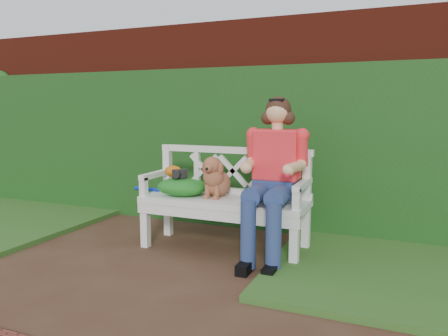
% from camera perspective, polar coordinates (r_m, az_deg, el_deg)
% --- Properties ---
extents(ground, '(60.00, 60.00, 0.00)m').
position_cam_1_polar(ground, '(3.61, -14.40, -13.16)').
color(ground, '#452519').
extents(brick_wall, '(10.00, 0.30, 2.20)m').
position_cam_1_polar(brick_wall, '(5.02, -1.58, 5.81)').
color(brick_wall, '#601A0E').
rests_on(brick_wall, ground).
extents(ivy_hedge, '(10.00, 0.18, 1.70)m').
position_cam_1_polar(ivy_hedge, '(4.83, -2.64, 2.76)').
color(ivy_hedge, '#23581A').
rests_on(ivy_hedge, ground).
extents(grass_right, '(2.60, 2.00, 0.05)m').
position_cam_1_polar(grass_right, '(3.80, 27.05, -12.35)').
color(grass_right, '#2F6025').
rests_on(grass_right, ground).
extents(garden_bench, '(1.65, 0.81, 0.48)m').
position_cam_1_polar(garden_bench, '(3.98, -0.00, -7.29)').
color(garden_bench, white).
rests_on(garden_bench, ground).
extents(seated_woman, '(0.72, 0.86, 1.34)m').
position_cam_1_polar(seated_woman, '(3.72, 6.68, -1.67)').
color(seated_woman, '#FE5B67').
rests_on(seated_woman, ground).
extents(dog, '(0.27, 0.36, 0.38)m').
position_cam_1_polar(dog, '(3.93, -1.03, -1.06)').
color(dog, '#A47625').
rests_on(dog, garden_bench).
extents(tennis_racket, '(0.75, 0.47, 0.03)m').
position_cam_1_polar(tennis_racket, '(4.16, -6.44, -3.05)').
color(tennis_racket, white).
rests_on(tennis_racket, garden_bench).
extents(green_bag, '(0.52, 0.43, 0.16)m').
position_cam_1_polar(green_bag, '(4.05, -5.58, -2.42)').
color(green_bag, '#267033').
rests_on(green_bag, garden_bench).
extents(camera_item, '(0.14, 0.11, 0.08)m').
position_cam_1_polar(camera_item, '(4.03, -5.78, -0.71)').
color(camera_item, black).
rests_on(camera_item, green_bag).
extents(baseball_glove, '(0.19, 0.15, 0.11)m').
position_cam_1_polar(baseball_glove, '(4.08, -6.64, -0.43)').
color(baseball_glove, '#CA6311').
rests_on(baseball_glove, green_bag).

